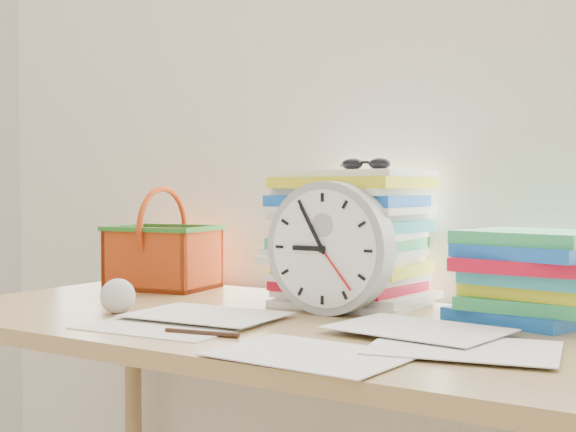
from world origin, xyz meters
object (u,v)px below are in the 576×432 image
Objects in this scene: paper_stack at (347,237)px; basket at (163,239)px; book_stack at (527,277)px; desk at (272,357)px; clock at (330,248)px.

basket is at bearing -178.35° from paper_stack.
paper_stack is at bearing 175.75° from book_stack.
desk is 5.45× the size of clock.
basket is (-0.54, 0.12, -0.01)m from clock.
desk is 0.49m from book_stack.
desk is 4.37× the size of paper_stack.
basket is (-0.47, 0.22, 0.20)m from desk.
paper_stack reaches higher than clock.
desk is at bearing -127.31° from clock.
paper_stack is 0.50m from basket.
paper_stack reaches higher than book_stack.
paper_stack is (0.03, 0.23, 0.21)m from desk.
desk is 0.55m from basket.
clock is (0.04, -0.14, -0.01)m from paper_stack.
basket is at bearing 155.02° from desk.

